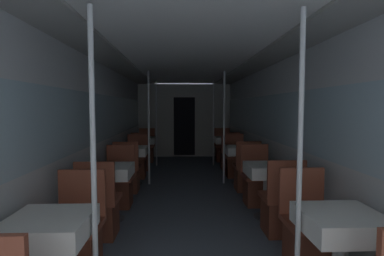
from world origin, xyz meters
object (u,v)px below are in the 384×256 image
Objects in this scene: dining_table_left_3 at (144,142)px; support_pole_left_3 at (156,123)px; chair_left_near_2 at (128,176)px; chair_right_far_3 at (223,151)px; support_pole_left_2 at (149,128)px; dining_table_left_2 at (132,154)px; chair_left_near_3 at (141,158)px; chair_right_near_3 at (229,158)px; dining_table_right_0 at (341,230)px; dining_table_right_1 at (268,174)px; chair_right_near_1 at (281,210)px; chair_right_far_0 at (308,238)px; support_pole_right_0 at (300,163)px; chair_left_near_1 at (100,213)px; dining_table_right_2 at (240,153)px; chair_right_far_1 at (257,186)px; support_pole_right_3 at (214,123)px; chair_left_far_3 at (146,151)px; dining_table_left_0 at (49,234)px; dining_table_left_1 at (110,175)px; chair_left_far_1 at (119,187)px; dining_table_right_3 at (226,142)px; support_pole_right_2 at (224,128)px; chair_right_near_2 at (246,175)px; chair_left_far_0 at (77,242)px; chair_right_far_2 at (235,163)px; chair_left_far_2 at (137,164)px.

support_pole_left_3 is (0.32, 0.00, 0.49)m from dining_table_left_3.
chair_right_far_3 is at bearing 54.45° from chair_left_near_2.
support_pole_left_2 is at bearing 59.71° from chair_left_near_2.
chair_left_near_3 reaches higher than dining_table_left_2.
dining_table_right_0 is at bearing -90.00° from chair_right_near_3.
support_pole_left_3 reaches higher than chair_right_near_3.
chair_right_near_1 is at bearing -90.00° from dining_table_right_1.
support_pole_right_0 is (-0.32, -0.55, 0.81)m from chair_right_far_0.
chair_left_near_1 and chair_left_near_2 have the same top height.
dining_table_right_2 is (1.78, 0.00, -0.49)m from support_pole_left_2.
dining_table_left_2 is at bearing -31.69° from chair_right_far_1.
dining_table_right_1 is at bearing -64.23° from support_pole_left_3.
support_pole_right_3 reaches higher than dining_table_left_2.
dining_table_left_3 is at bearing 90.00° from chair_left_far_3.
chair_left_near_1 reaches higher than dining_table_left_0.
dining_table_right_2 is (2.10, 1.85, 0.00)m from dining_table_left_1.
dining_table_right_1 is at bearing 165.39° from chair_left_far_1.
dining_table_right_0 is at bearing -90.00° from dining_table_right_1.
chair_right_near_3 is (0.00, -0.55, -0.31)m from dining_table_right_3.
chair_left_far_1 is 0.42× the size of support_pole_left_2.
support_pole_right_2 reaches higher than chair_left_near_3.
chair_left_far_1 is 0.42× the size of support_pole_right_2.
chair_right_near_2 is 1.00× the size of chair_right_far_3.
chair_left_far_0 is 0.42× the size of support_pole_left_2.
dining_table_right_3 is (2.10, 0.00, 0.00)m from dining_table_left_3.
chair_right_far_2 is (2.10, 2.94, 0.00)m from chair_left_near_1.
chair_right_far_0 is at bearing -19.64° from chair_left_near_1.
chair_right_far_0 is at bearing -56.23° from dining_table_left_2.
dining_table_left_1 is at bearing -90.00° from chair_left_near_3.
dining_table_right_2 is at bearing 165.39° from chair_left_far_2.
dining_table_left_0 is 2.42m from chair_left_far_1.
chair_left_near_2 is at bearing -51.00° from chair_right_far_0.
chair_right_far_3 is at bearing 59.71° from support_pole_right_3.
chair_left_far_1 is 2.35m from support_pole_right_2.
support_pole_right_2 is (1.78, 0.00, 0.49)m from dining_table_left_2.
chair_right_far_3 is (0.00, 1.10, 0.00)m from chair_right_near_3.
chair_left_near_1 reaches higher than dining_table_left_2.
chair_left_far_0 is at bearing -90.00° from dining_table_left_3.
dining_table_right_3 is at bearing 0.00° from support_pole_left_3.
dining_table_left_3 is at bearing 107.84° from support_pole_right_0.
chair_left_near_2 and chair_left_far_2 have the same top height.
dining_table_right_3 is 0.33× the size of support_pole_right_3.
chair_right_far_3 reaches higher than dining_table_right_2.
dining_table_right_0 is (2.10, -0.55, 0.31)m from chair_left_far_0.
chair_right_far_2 is (0.32, 4.24, -0.81)m from support_pole_right_0.
chair_right_near_1 and chair_right_near_2 have the same top height.
chair_left_far_2 is 1.00× the size of chair_right_far_1.
chair_right_near_2 is at bearing 90.00° from dining_table_right_0.
chair_left_far_2 is 1.25× the size of dining_table_right_2.
chair_left_near_1 reaches higher than dining_table_left_1.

